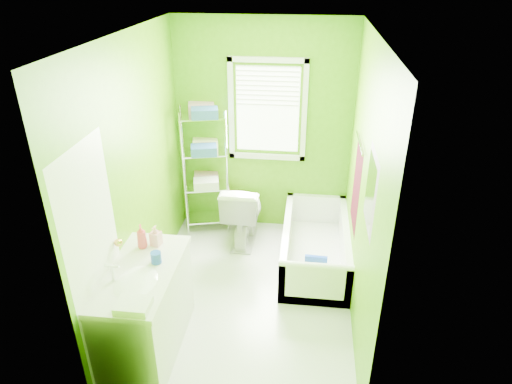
# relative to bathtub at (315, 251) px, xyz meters

# --- Properties ---
(ground) EXTENTS (2.90, 2.90, 0.00)m
(ground) POSITION_rel_bathtub_xyz_m (-0.69, -0.63, -0.16)
(ground) COLOR silver
(ground) RESTS_ON ground
(room_envelope) EXTENTS (2.14, 2.94, 2.62)m
(room_envelope) POSITION_rel_bathtub_xyz_m (-0.69, -0.63, 1.39)
(room_envelope) COLOR #4A8C06
(room_envelope) RESTS_ON ground
(window) EXTENTS (0.92, 0.05, 1.22)m
(window) POSITION_rel_bathtub_xyz_m (-0.64, 0.79, 1.45)
(window) COLOR white
(window) RESTS_ON ground
(door) EXTENTS (0.09, 0.80, 2.00)m
(door) POSITION_rel_bathtub_xyz_m (-1.72, -1.63, 0.84)
(door) COLOR white
(door) RESTS_ON ground
(right_wall_decor) EXTENTS (0.04, 1.48, 1.17)m
(right_wall_decor) POSITION_rel_bathtub_xyz_m (0.35, -0.65, 1.16)
(right_wall_decor) COLOR #410713
(right_wall_decor) RESTS_ON ground
(bathtub) EXTENTS (0.73, 1.56, 0.51)m
(bathtub) POSITION_rel_bathtub_xyz_m (0.00, 0.00, 0.00)
(bathtub) COLOR white
(bathtub) RESTS_ON ground
(toilet) EXTENTS (0.46, 0.79, 0.80)m
(toilet) POSITION_rel_bathtub_xyz_m (-0.88, 0.38, 0.24)
(toilet) COLOR white
(toilet) RESTS_ON ground
(vanity) EXTENTS (0.58, 1.12, 1.07)m
(vanity) POSITION_rel_bathtub_xyz_m (-1.46, -1.46, 0.29)
(vanity) COLOR silver
(vanity) RESTS_ON ground
(wire_shelf_unit) EXTENTS (0.60, 0.50, 1.62)m
(wire_shelf_unit) POSITION_rel_bathtub_xyz_m (-1.36, 0.64, 0.83)
(wire_shelf_unit) COLOR silver
(wire_shelf_unit) RESTS_ON ground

